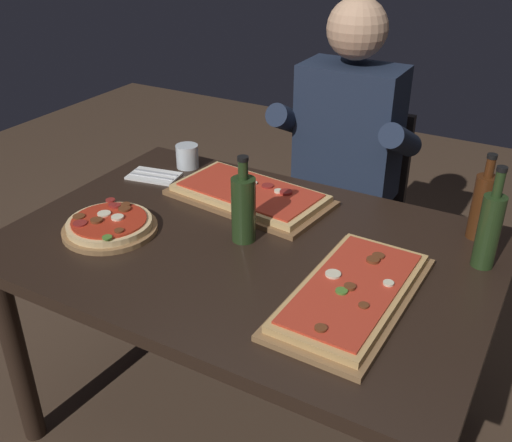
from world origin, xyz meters
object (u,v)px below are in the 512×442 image
object	(u,v)px
pizza_rectangular_left	(352,293)
seated_diner	(343,158)
dining_table	(248,270)
tumbler_near_camera	(187,156)
pizza_round_far	(110,225)
pizza_rectangular_front	(250,195)
diner_chair	(349,204)
vinegar_bottle_green	(489,229)
oil_bottle_amber	(243,208)
wine_bottle_dark	(482,205)

from	to	relation	value
pizza_rectangular_left	seated_diner	bearing A→B (deg)	113.55
dining_table	tumbler_near_camera	bearing A→B (deg)	141.98
pizza_round_far	pizza_rectangular_front	bearing A→B (deg)	55.93
diner_chair	pizza_rectangular_front	bearing A→B (deg)	-102.22
vinegar_bottle_green	diner_chair	distance (m)	0.96
dining_table	pizza_round_far	xyz separation A→B (m)	(-0.40, -0.14, 0.12)
pizza_rectangular_left	vinegar_bottle_green	bearing A→B (deg)	52.19
pizza_round_far	seated_diner	distance (m)	0.96
dining_table	pizza_round_far	bearing A→B (deg)	-160.11
dining_table	seated_diner	world-z (taller)	seated_diner
pizza_rectangular_left	vinegar_bottle_green	xyz separation A→B (m)	(0.25, 0.32, 0.09)
vinegar_bottle_green	seated_diner	distance (m)	0.82
tumbler_near_camera	pizza_rectangular_front	bearing A→B (deg)	-20.39
pizza_rectangular_left	seated_diner	world-z (taller)	seated_diner
vinegar_bottle_green	diner_chair	size ratio (longest dim) A/B	0.34
oil_bottle_amber	pizza_rectangular_front	bearing A→B (deg)	116.12
dining_table	oil_bottle_amber	bearing A→B (deg)	146.53
vinegar_bottle_green	seated_diner	xyz separation A→B (m)	(-0.62, 0.52, -0.11)
pizza_rectangular_front	oil_bottle_amber	bearing A→B (deg)	-63.88
oil_bottle_amber	vinegar_bottle_green	size ratio (longest dim) A/B	0.90
pizza_round_far	tumbler_near_camera	size ratio (longest dim) A/B	3.31
dining_table	wine_bottle_dark	world-z (taller)	wine_bottle_dark
dining_table	pizza_rectangular_left	world-z (taller)	pizza_rectangular_left
pizza_rectangular_front	dining_table	bearing A→B (deg)	-61.28
pizza_rectangular_left	oil_bottle_amber	bearing A→B (deg)	162.31
wine_bottle_dark	oil_bottle_amber	world-z (taller)	same
wine_bottle_dark	tumbler_near_camera	distance (m)	1.05
dining_table	tumbler_near_camera	distance (m)	0.62
pizza_round_far	tumbler_near_camera	world-z (taller)	tumbler_near_camera
pizza_rectangular_left	diner_chair	size ratio (longest dim) A/B	0.62
dining_table	wine_bottle_dark	bearing A→B (deg)	32.66
wine_bottle_dark	seated_diner	world-z (taller)	seated_diner
wine_bottle_dark	seated_diner	xyz separation A→B (m)	(-0.58, 0.37, -0.10)
dining_table	oil_bottle_amber	distance (m)	0.20
pizza_rectangular_left	diner_chair	bearing A→B (deg)	110.89
dining_table	vinegar_bottle_green	size ratio (longest dim) A/B	4.77
wine_bottle_dark	vinegar_bottle_green	bearing A→B (deg)	-73.42
diner_chair	oil_bottle_amber	bearing A→B (deg)	-91.29
pizza_rectangular_left	pizza_round_far	bearing A→B (deg)	-177.46
tumbler_near_camera	oil_bottle_amber	bearing A→B (deg)	-38.22
wine_bottle_dark	diner_chair	world-z (taller)	wine_bottle_dark
pizza_round_far	wine_bottle_dark	bearing A→B (deg)	27.78
pizza_rectangular_front	pizza_rectangular_left	world-z (taller)	same
pizza_round_far	diner_chair	bearing A→B (deg)	68.43
pizza_rectangular_left	wine_bottle_dark	xyz separation A→B (m)	(0.21, 0.48, 0.09)
oil_bottle_amber	diner_chair	world-z (taller)	oil_bottle_amber
pizza_rectangular_front	pizza_round_far	xyz separation A→B (m)	(-0.26, -0.39, 0.00)
dining_table	tumbler_near_camera	xyz separation A→B (m)	(-0.48, 0.37, 0.14)
pizza_rectangular_front	vinegar_bottle_green	distance (m)	0.76
dining_table	diner_chair	distance (m)	0.87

